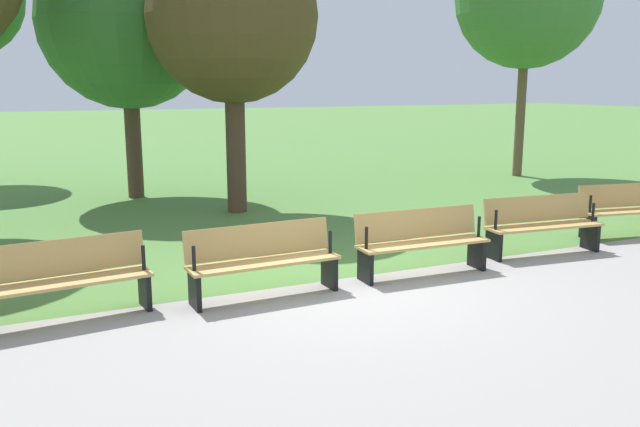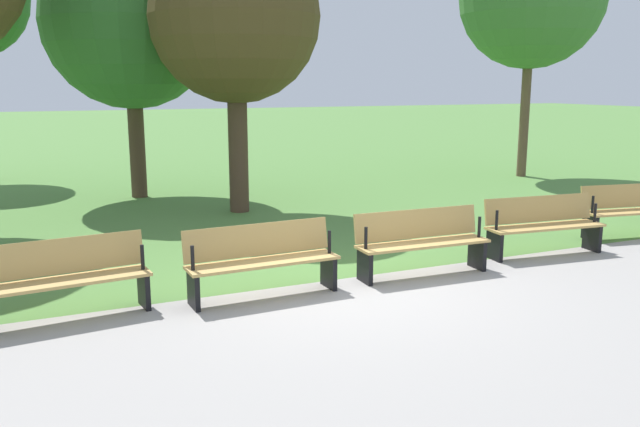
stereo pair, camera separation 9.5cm
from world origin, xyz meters
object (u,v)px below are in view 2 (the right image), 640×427
(bench_6, at_px, (262,259))
(bench_3, at_px, (633,209))
(bench_5, at_px, (421,240))
(bench_7, at_px, (61,278))
(tree_4, at_px, (130,22))
(bench_4, at_px, (543,224))
(tree_3, at_px, (235,18))

(bench_6, bearing_deg, bench_3, -178.10)
(bench_5, relative_size, bench_7, 0.99)
(bench_7, relative_size, tree_4, 0.33)
(bench_4, bearing_deg, bench_3, -166.60)
(tree_3, bearing_deg, bench_4, 121.83)
(bench_7, bearing_deg, tree_3, -130.85)
(bench_5, distance_m, bench_7, 4.61)
(bench_5, xyz_separation_m, bench_7, (4.61, -0.15, 0.00))
(bench_6, xyz_separation_m, tree_3, (-1.37, -5.37, 3.37))
(tree_3, bearing_deg, tree_4, -58.65)
(bench_4, bearing_deg, bench_7, 5.76)
(tree_4, bearing_deg, bench_3, 133.37)
(bench_4, height_order, bench_7, same)
(bench_3, height_order, bench_6, same)
(bench_6, xyz_separation_m, tree_4, (0.24, -8.01, 3.45))
(bench_5, distance_m, bench_6, 2.31)
(tree_4, bearing_deg, bench_5, 107.63)
(bench_3, distance_m, bench_6, 6.91)
(bench_5, height_order, bench_6, same)
(bench_3, relative_size, bench_7, 1.01)
(bench_6, bearing_deg, bench_7, -5.74)
(bench_6, distance_m, tree_3, 6.49)
(bench_5, distance_m, tree_4, 9.09)
(bench_5, bearing_deg, bench_7, 0.01)
(bench_4, distance_m, bench_5, 2.31)
(bench_4, xyz_separation_m, tree_4, (4.85, -7.86, 3.45))
(tree_3, relative_size, tree_4, 0.95)
(bench_6, bearing_deg, tree_4, -90.20)
(tree_3, xyz_separation_m, tree_4, (1.61, -2.64, 0.08))
(bench_6, height_order, bench_7, same)
(bench_3, relative_size, bench_5, 1.02)
(bench_6, bearing_deg, bench_4, 179.99)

